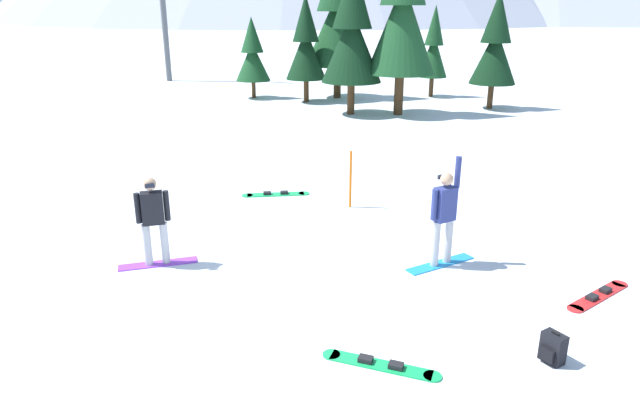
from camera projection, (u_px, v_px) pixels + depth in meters
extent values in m
plane|color=white|center=(307.00, 285.00, 10.13)|extent=(800.00, 800.00, 0.00)
cube|color=#993FD8|center=(158.00, 264.00, 10.91)|extent=(1.31, 1.16, 0.02)
cylinder|color=#B7B7BC|center=(165.00, 243.00, 10.81)|extent=(0.15, 0.15, 0.83)
cylinder|color=#B7B7BC|center=(147.00, 245.00, 10.73)|extent=(0.15, 0.15, 0.83)
cube|color=black|center=(152.00, 208.00, 10.53)|extent=(0.46, 0.44, 0.62)
cylinder|color=black|center=(167.00, 206.00, 10.59)|extent=(0.11, 0.11, 0.58)
cylinder|color=black|center=(138.00, 208.00, 10.45)|extent=(0.11, 0.11, 0.58)
sphere|color=tan|center=(150.00, 184.00, 10.37)|extent=(0.24, 0.24, 0.24)
cube|color=black|center=(150.00, 186.00, 10.24)|extent=(0.16, 0.14, 0.08)
cube|color=#1E8CD8|center=(440.00, 264.00, 10.90)|extent=(1.11, 1.38, 0.02)
cylinder|color=#B7B7BC|center=(436.00, 244.00, 10.68)|extent=(0.15, 0.15, 0.89)
cylinder|color=#B7B7BC|center=(448.00, 240.00, 10.83)|extent=(0.15, 0.15, 0.89)
cube|color=navy|center=(445.00, 204.00, 10.50)|extent=(0.43, 0.46, 0.65)
cylinder|color=navy|center=(434.00, 205.00, 10.36)|extent=(0.11, 0.11, 0.58)
cylinder|color=navy|center=(458.00, 172.00, 10.43)|extent=(0.11, 0.11, 0.60)
sphere|color=tan|center=(447.00, 179.00, 10.34)|extent=(0.24, 0.24, 0.24)
cube|color=black|center=(442.00, 177.00, 10.45)|extent=(0.13, 0.16, 0.08)
cube|color=#19B259|center=(276.00, 195.00, 14.86)|extent=(1.43, 1.00, 0.02)
cylinder|color=#19B259|center=(304.00, 193.00, 14.94)|extent=(0.40, 0.40, 0.02)
cylinder|color=#19B259|center=(247.00, 196.00, 14.78)|extent=(0.40, 0.40, 0.02)
cube|color=black|center=(284.00, 193.00, 14.87)|extent=(0.24, 0.22, 0.07)
cube|color=black|center=(267.00, 193.00, 14.82)|extent=(0.24, 0.22, 0.07)
cube|color=red|center=(598.00, 296.00, 9.71)|extent=(0.95, 1.40, 0.02)
cylinder|color=red|center=(575.00, 309.00, 9.29)|extent=(0.36, 0.36, 0.02)
cylinder|color=red|center=(620.00, 284.00, 10.12)|extent=(0.36, 0.36, 0.02)
cube|color=black|center=(592.00, 297.00, 9.57)|extent=(0.22, 0.24, 0.07)
cube|color=black|center=(605.00, 290.00, 9.82)|extent=(0.22, 0.24, 0.07)
cube|color=#19B259|center=(380.00, 365.00, 7.85)|extent=(1.46, 0.34, 0.02)
cylinder|color=#19B259|center=(331.00, 355.00, 8.08)|extent=(0.27, 0.27, 0.02)
cylinder|color=#19B259|center=(433.00, 376.00, 7.61)|extent=(0.27, 0.27, 0.02)
cube|color=black|center=(366.00, 359.00, 7.90)|extent=(0.21, 0.15, 0.07)
cube|color=black|center=(396.00, 366.00, 7.76)|extent=(0.21, 0.15, 0.07)
cube|color=black|center=(553.00, 348.00, 7.89)|extent=(0.38, 0.34, 0.44)
cube|color=black|center=(547.00, 355.00, 7.84)|extent=(0.22, 0.17, 0.20)
cylinder|color=black|center=(555.00, 333.00, 7.81)|extent=(0.11, 0.09, 0.02)
cylinder|color=orange|center=(351.00, 179.00, 13.75)|extent=(0.06, 0.06, 1.43)
cylinder|color=#472D19|center=(399.00, 94.00, 25.35)|extent=(0.41, 0.41, 1.82)
cone|color=#194723|center=(402.00, 28.00, 24.42)|extent=(3.02, 3.02, 3.88)
cylinder|color=#472D19|center=(306.00, 90.00, 28.76)|extent=(0.26, 0.26, 1.16)
cone|color=black|center=(306.00, 54.00, 28.16)|extent=(2.02, 2.02, 2.46)
cone|color=black|center=(306.00, 18.00, 27.59)|extent=(1.31, 1.31, 2.26)
cylinder|color=#472D19|center=(254.00, 89.00, 29.99)|extent=(0.21, 0.21, 0.92)
cone|color=#194723|center=(253.00, 62.00, 29.52)|extent=(1.81, 1.81, 1.95)
cone|color=#194723|center=(252.00, 34.00, 29.07)|extent=(1.18, 1.18, 1.79)
cylinder|color=#472D19|center=(490.00, 96.00, 26.89)|extent=(0.27, 0.27, 1.19)
cone|color=black|center=(494.00, 56.00, 26.28)|extent=(2.15, 2.15, 2.52)
cone|color=black|center=(498.00, 16.00, 25.70)|extent=(1.40, 1.40, 2.31)
cylinder|color=#472D19|center=(337.00, 82.00, 29.94)|extent=(0.39, 0.39, 1.71)
cone|color=#194723|center=(338.00, 29.00, 29.06)|extent=(3.37, 3.37, 3.63)
cylinder|color=#472D19|center=(431.00, 87.00, 30.44)|extent=(0.24, 0.24, 1.04)
cone|color=#194723|center=(433.00, 56.00, 29.90)|extent=(1.56, 1.56, 2.22)
cone|color=#194723|center=(435.00, 25.00, 29.39)|extent=(1.01, 1.01, 2.04)
cylinder|color=#472D19|center=(351.00, 98.00, 25.50)|extent=(0.33, 0.33, 1.45)
cone|color=black|center=(352.00, 46.00, 24.75)|extent=(2.67, 2.67, 3.09)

